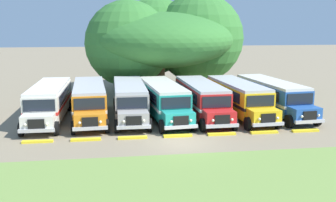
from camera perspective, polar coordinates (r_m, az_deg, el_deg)
The scene contains 17 objects.
ground_plane at distance 26.29m, azimuth 1.93°, elevation -6.01°, with size 220.00×220.00×0.00m, color #84755B.
foreground_grass_strip at distance 20.03m, azimuth 5.40°, elevation -11.68°, with size 80.00×9.02×0.01m, color olive.
parked_bus_slot_0 at distance 33.58m, azimuth -16.72°, elevation 0.08°, with size 2.78×10.85×2.82m.
parked_bus_slot_1 at distance 33.30m, azimuth -11.24°, elevation 0.25°, with size 3.17×10.91×2.82m.
parked_bus_slot_2 at distance 33.20m, azimuth -5.54°, elevation 0.38°, with size 2.68×10.84×2.82m.
parked_bus_slot_3 at distance 33.00m, azimuth -0.69°, elevation 0.37°, with size 3.50×10.96×2.82m.
parked_bus_slot_4 at distance 33.48m, azimuth 4.85°, elevation 0.49°, with size 3.00×10.88×2.82m.
parked_bus_slot_5 at distance 34.28m, azimuth 10.09°, elevation 0.60°, with size 3.30×10.93×2.82m.
parked_bus_slot_6 at distance 35.68m, azimuth 14.77°, elevation 0.82°, with size 3.60×10.98×2.82m.
curb_wheelstop_0 at distance 27.66m, azimuth -18.26°, elevation -5.55°, with size 2.00×0.36×0.15m, color yellow.
curb_wheelstop_1 at distance 27.27m, azimuth -11.74°, elevation -5.45°, with size 2.00×0.36×0.15m, color yellow.
curb_wheelstop_2 at distance 27.24m, azimuth -5.12°, elevation -5.27°, with size 2.00×0.36×0.15m, color yellow.
curb_wheelstop_3 at distance 27.57m, azimuth 1.43°, elevation -5.03°, with size 2.00×0.36×0.15m, color yellow.
curb_wheelstop_4 at distance 28.24m, azimuth 7.73°, elevation -4.73°, with size 2.00×0.36×0.15m, color yellow.
curb_wheelstop_5 at distance 29.24m, azimuth 13.67°, elevation -4.40°, with size 2.00×0.36×0.15m, color yellow.
curb_wheelstop_6 at distance 30.53m, azimuth 19.15°, elevation -4.05°, with size 2.00×0.36×0.15m, color yellow.
broad_shade_tree at distance 44.72m, azimuth -0.54°, elevation 8.88°, with size 17.91×16.33×11.17m.
Camera 1 is at (-4.44, -24.72, 7.76)m, focal length 42.36 mm.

